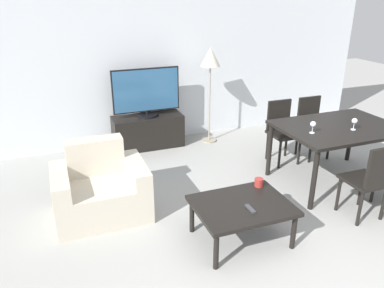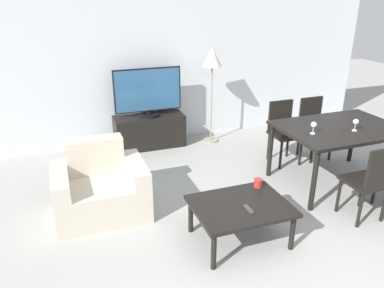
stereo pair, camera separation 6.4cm
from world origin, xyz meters
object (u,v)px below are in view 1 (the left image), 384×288
at_px(floor_lamp, 210,62).
at_px(wine_glass_left, 355,122).
at_px(remote_primary, 250,209).
at_px(wine_glass_center, 313,125).
at_px(armchair, 101,190).
at_px(coffee_table, 242,208).
at_px(tv, 146,93).
at_px(cup_white_near, 259,182).
at_px(dining_chair_near, 371,178).
at_px(dining_table, 338,132).
at_px(dining_chair_far_left, 282,128).
at_px(tv_stand, 148,131).
at_px(dining_chair_far, 312,124).

height_order(floor_lamp, wine_glass_left, floor_lamp).
xyz_separation_m(remote_primary, wine_glass_center, (1.19, 0.71, 0.45)).
height_order(armchair, wine_glass_left, wine_glass_left).
bearing_deg(wine_glass_center, remote_primary, -149.14).
bearing_deg(coffee_table, remote_primary, -80.08).
xyz_separation_m(tv, cup_white_near, (0.57, -2.43, -0.43)).
distance_m(dining_chair_near, remote_primary, 1.41).
relative_size(dining_table, cup_white_near, 16.09).
distance_m(armchair, dining_table, 2.95).
relative_size(dining_chair_far_left, wine_glass_center, 6.02).
distance_m(cup_white_near, wine_glass_center, 1.04).
xyz_separation_m(dining_chair_near, cup_white_near, (-1.11, 0.40, -0.04)).
xyz_separation_m(tv, remote_primary, (0.26, -2.80, -0.47)).
xyz_separation_m(tv, wine_glass_center, (1.45, -2.09, -0.02)).
height_order(tv_stand, dining_chair_near, dining_chair_near).
distance_m(tv_stand, dining_table, 2.82).
height_order(dining_table, dining_chair_near, dining_chair_near).
relative_size(floor_lamp, cup_white_near, 16.66).
distance_m(tv_stand, dining_chair_far, 2.49).
distance_m(dining_chair_far_left, cup_white_near, 1.67).
distance_m(tv_stand, tv, 0.63).
distance_m(cup_white_near, wine_glass_left, 1.50).
relative_size(armchair, coffee_table, 1.07).
bearing_deg(dining_table, dining_chair_far, 72.67).
relative_size(wine_glass_left, wine_glass_center, 1.00).
xyz_separation_m(armchair, cup_white_near, (1.55, -0.73, 0.17)).
height_order(dining_chair_far, wine_glass_center, wine_glass_center).
bearing_deg(dining_chair_near, tv_stand, 120.57).
distance_m(dining_chair_far_left, floor_lamp, 1.49).
xyz_separation_m(floor_lamp, cup_white_near, (-0.43, -2.31, -0.84)).
distance_m(tv, dining_chair_far, 2.51).
xyz_separation_m(coffee_table, floor_lamp, (0.76, 2.56, 0.93)).
height_order(coffee_table, dining_chair_far, dining_chair_far).
bearing_deg(tv_stand, wine_glass_center, -55.20).
xyz_separation_m(tv_stand, dining_chair_far_left, (1.67, -1.18, 0.24)).
distance_m(armchair, wine_glass_center, 2.53).
bearing_deg(wine_glass_left, dining_chair_far, 78.62).
bearing_deg(dining_chair_near, floor_lamp, 103.99).
bearing_deg(dining_table, floor_lamp, 116.38).
relative_size(armchair, dining_table, 0.67).
xyz_separation_m(dining_chair_near, dining_chair_far, (0.52, 1.65, 0.00)).
bearing_deg(cup_white_near, armchair, 154.87).
bearing_deg(dining_chair_far_left, dining_chair_far, 0.00).
xyz_separation_m(tv, coffee_table, (0.24, -2.68, -0.52)).
bearing_deg(floor_lamp, wine_glass_left, -64.24).
bearing_deg(dining_chair_near, tv, 120.59).
relative_size(tv_stand, tv, 1.05).
height_order(armchair, cup_white_near, armchair).
distance_m(floor_lamp, wine_glass_center, 2.06).
bearing_deg(tv, dining_chair_far, -28.26).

